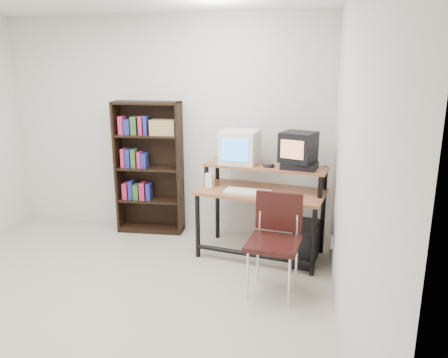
% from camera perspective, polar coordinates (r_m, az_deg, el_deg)
% --- Properties ---
extents(floor, '(4.00, 4.00, 0.01)m').
position_cam_1_polar(floor, '(4.06, -16.15, -16.06)').
color(floor, '#BFB49E').
rests_on(floor, ground).
extents(back_wall, '(4.00, 0.01, 2.60)m').
position_cam_1_polar(back_wall, '(5.39, -7.57, 6.85)').
color(back_wall, silver).
rests_on(back_wall, floor).
extents(right_wall, '(0.01, 4.00, 2.60)m').
position_cam_1_polar(right_wall, '(3.17, 16.11, 0.75)').
color(right_wall, silver).
rests_on(right_wall, floor).
extents(computer_desk, '(1.41, 0.87, 0.98)m').
position_cam_1_polar(computer_desk, '(4.68, 4.99, -1.85)').
color(computer_desk, '#965831').
rests_on(computer_desk, floor).
extents(crt_monitor, '(0.43, 0.44, 0.37)m').
position_cam_1_polar(crt_monitor, '(4.78, 2.10, 4.17)').
color(crt_monitor, silver).
rests_on(crt_monitor, computer_desk).
extents(vcr, '(0.40, 0.32, 0.08)m').
position_cam_1_polar(vcr, '(4.60, 9.81, 1.69)').
color(vcr, black).
rests_on(vcr, computer_desk).
extents(crt_tv, '(0.42, 0.41, 0.31)m').
position_cam_1_polar(crt_tv, '(4.58, 9.67, 4.14)').
color(crt_tv, black).
rests_on(crt_tv, vcr).
extents(cd_spindle, '(0.16, 0.16, 0.05)m').
position_cam_1_polar(cd_spindle, '(4.63, 5.86, 1.73)').
color(cd_spindle, '#26262B').
rests_on(cd_spindle, computer_desk).
extents(keyboard, '(0.49, 0.26, 0.03)m').
position_cam_1_polar(keyboard, '(4.56, 3.07, -1.76)').
color(keyboard, silver).
rests_on(keyboard, computer_desk).
extents(mousepad, '(0.22, 0.18, 0.01)m').
position_cam_1_polar(mousepad, '(4.45, 8.93, -2.56)').
color(mousepad, black).
rests_on(mousepad, computer_desk).
extents(mouse, '(0.11, 0.09, 0.03)m').
position_cam_1_polar(mouse, '(4.46, 9.09, -2.27)').
color(mouse, white).
rests_on(mouse, mousepad).
extents(desk_speaker, '(0.09, 0.09, 0.17)m').
position_cam_1_polar(desk_speaker, '(4.75, -1.90, -0.22)').
color(desk_speaker, silver).
rests_on(desk_speaker, computer_desk).
extents(pc_tower, '(0.28, 0.48, 0.42)m').
position_cam_1_polar(pc_tower, '(4.72, 10.69, -8.25)').
color(pc_tower, black).
rests_on(pc_tower, floor).
extents(school_chair, '(0.51, 0.51, 0.91)m').
position_cam_1_polar(school_chair, '(3.99, 6.74, -6.98)').
color(school_chair, black).
rests_on(school_chair, floor).
extents(bookshelf, '(0.82, 0.31, 1.61)m').
position_cam_1_polar(bookshelf, '(5.40, -9.70, 1.74)').
color(bookshelf, black).
rests_on(bookshelf, floor).
extents(wall_outlet, '(0.02, 0.08, 0.12)m').
position_cam_1_polar(wall_outlet, '(4.57, 13.87, -7.98)').
color(wall_outlet, beige).
rests_on(wall_outlet, right_wall).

